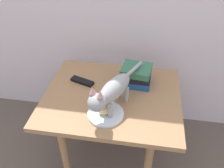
# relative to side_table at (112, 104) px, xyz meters

# --- Properties ---
(ground_plane) EXTENTS (6.00, 6.00, 0.00)m
(ground_plane) POSITION_rel_side_table_xyz_m (0.00, 0.00, -0.48)
(ground_plane) COLOR brown
(side_table) EXTENTS (0.80, 0.66, 0.55)m
(side_table) POSITION_rel_side_table_xyz_m (0.00, 0.00, 0.00)
(side_table) COLOR #9E724C
(side_table) RESTS_ON ground
(plate) EXTENTS (0.19, 0.19, 0.01)m
(plate) POSITION_rel_side_table_xyz_m (-0.01, -0.17, 0.08)
(plate) COLOR silver
(plate) RESTS_ON side_table
(bread_roll) EXTENTS (0.10, 0.09, 0.05)m
(bread_roll) POSITION_rel_side_table_xyz_m (-0.01, -0.17, 0.11)
(bread_roll) COLOR #E0BC7A
(bread_roll) RESTS_ON plate
(cat) EXTENTS (0.24, 0.44, 0.23)m
(cat) POSITION_rel_side_table_xyz_m (0.02, -0.13, 0.20)
(cat) COLOR #99999E
(cat) RESTS_ON side_table
(book_stack) EXTENTS (0.20, 0.17, 0.12)m
(book_stack) POSITION_rel_side_table_xyz_m (0.12, 0.14, 0.13)
(book_stack) COLOR #1E4C8C
(book_stack) RESTS_ON side_table
(tv_remote) EXTENTS (0.16, 0.09, 0.02)m
(tv_remote) POSITION_rel_side_table_xyz_m (-0.20, 0.09, 0.08)
(tv_remote) COLOR black
(tv_remote) RESTS_ON side_table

